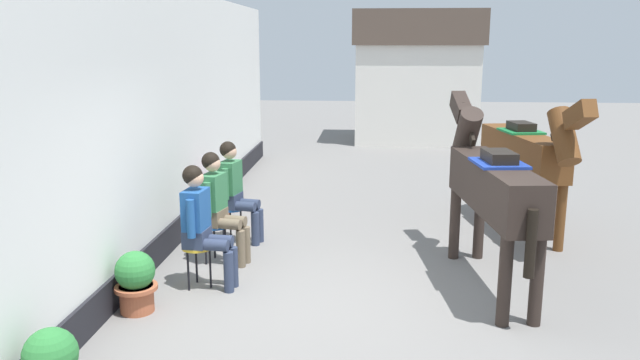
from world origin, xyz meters
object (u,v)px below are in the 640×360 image
(saddled_horse_near, at_px, (491,184))
(flower_planter_farthest, at_px, (218,197))
(flower_planter_inner_near, at_px, (136,281))
(seated_visitor_near, at_px, (202,220))
(seated_visitor_middle, at_px, (218,202))
(saddled_horse_far, at_px, (526,153))
(seated_visitor_far, at_px, (235,187))

(saddled_horse_near, height_order, flower_planter_farthest, saddled_horse_near)
(flower_planter_inner_near, bearing_deg, flower_planter_farthest, 89.87)
(seated_visitor_near, relative_size, flower_planter_inner_near, 2.17)
(seated_visitor_middle, xyz_separation_m, flower_planter_inner_near, (-0.50, -1.51, -0.44))
(saddled_horse_near, bearing_deg, seated_visitor_near, -173.05)
(flower_planter_farthest, bearing_deg, saddled_horse_far, -4.50)
(flower_planter_inner_near, distance_m, flower_planter_farthest, 3.47)
(saddled_horse_near, distance_m, flower_planter_inner_near, 3.91)
(saddled_horse_far, distance_m, flower_planter_farthest, 4.61)
(saddled_horse_near, xyz_separation_m, flower_planter_farthest, (-3.66, 2.39, -0.82))
(seated_visitor_far, height_order, saddled_horse_far, saddled_horse_far)
(seated_visitor_near, height_order, saddled_horse_far, saddled_horse_far)
(saddled_horse_far, bearing_deg, seated_visitor_near, -148.95)
(seated_visitor_far, relative_size, saddled_horse_far, 0.47)
(flower_planter_farthest, bearing_deg, flower_planter_inner_near, -90.13)
(seated_visitor_middle, xyz_separation_m, saddled_horse_near, (3.17, -0.43, 0.38))
(seated_visitor_near, height_order, seated_visitor_middle, same)
(flower_planter_farthest, bearing_deg, seated_visitor_middle, -75.87)
(seated_visitor_middle, xyz_separation_m, saddled_horse_far, (4.03, 1.60, 0.38))
(flower_planter_farthest, bearing_deg, saddled_horse_near, -33.14)
(seated_visitor_near, distance_m, saddled_horse_near, 3.20)
(flower_planter_inner_near, xyz_separation_m, flower_planter_farthest, (0.01, 3.47, 0.00))
(flower_planter_inner_near, relative_size, flower_planter_farthest, 1.00)
(saddled_horse_near, distance_m, saddled_horse_far, 2.21)
(saddled_horse_far, bearing_deg, seated_visitor_middle, -158.32)
(saddled_horse_near, bearing_deg, seated_visitor_middle, 172.24)
(seated_visitor_near, xyz_separation_m, saddled_horse_near, (3.16, 0.38, 0.38))
(seated_visitor_far, bearing_deg, saddled_horse_near, -21.92)
(saddled_horse_far, bearing_deg, flower_planter_inner_near, -145.52)
(seated_visitor_near, xyz_separation_m, flower_planter_inner_near, (-0.51, -0.69, -0.44))
(seated_visitor_near, relative_size, saddled_horse_near, 0.46)
(saddled_horse_near, relative_size, saddled_horse_far, 1.01)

